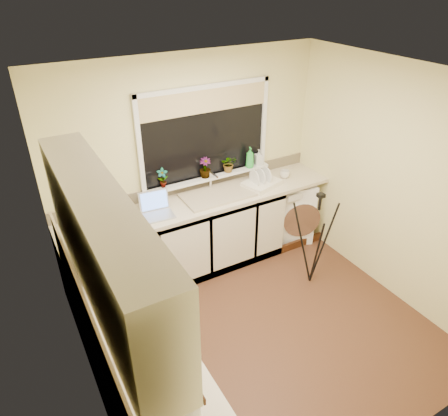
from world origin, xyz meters
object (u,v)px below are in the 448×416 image
at_px(steel_jar, 129,349).
at_px(washing_machine, 288,208).
at_px(cup_back, 285,174).
at_px(cup_left, 164,379).
at_px(dish_rack, 261,184).
at_px(tripod, 315,240).
at_px(plant_a, 163,178).
at_px(soap_bottle_clear, 259,157).
at_px(plant_d, 229,164).
at_px(glass_jug, 191,410).
at_px(microwave, 99,247).
at_px(plant_c, 205,168).
at_px(kettle, 120,277).
at_px(soap_bottle_green, 250,158).
at_px(laptop, 156,209).

bearing_deg(steel_jar, washing_machine, 32.80).
xyz_separation_m(cup_back, cup_left, (-2.43, -2.01, -0.00)).
bearing_deg(steel_jar, dish_rack, 37.05).
height_order(tripod, plant_a, plant_a).
distance_m(dish_rack, soap_bottle_clear, 0.36).
height_order(plant_d, cup_back, plant_d).
bearing_deg(glass_jug, steel_jar, 105.02).
bearing_deg(tripod, cup_left, -152.78).
height_order(soap_bottle_clear, cup_left, soap_bottle_clear).
relative_size(steel_jar, microwave, 0.20).
relative_size(dish_rack, plant_c, 1.78).
height_order(washing_machine, cup_back, cup_back).
bearing_deg(microwave, cup_back, -78.10).
height_order(kettle, cup_back, kettle).
relative_size(microwave, soap_bottle_green, 2.18).
relative_size(glass_jug, soap_bottle_clear, 0.83).
bearing_deg(cup_back, tripod, -103.60).
relative_size(washing_machine, glass_jug, 5.02).
bearing_deg(cup_back, plant_d, 161.77).
relative_size(dish_rack, microwave, 0.75).
distance_m(tripod, steel_jar, 2.49).
bearing_deg(steel_jar, plant_a, 61.55).
bearing_deg(kettle, tripod, 2.78).
height_order(kettle, plant_d, plant_d).
bearing_deg(tripod, plant_c, 125.11).
bearing_deg(steel_jar, glass_jug, -74.98).
xyz_separation_m(laptop, microwave, (-0.73, -0.53, 0.09)).
distance_m(dish_rack, plant_d, 0.46).
xyz_separation_m(steel_jar, plant_a, (1.03, 1.91, 0.21)).
height_order(tripod, cup_back, tripod).
relative_size(soap_bottle_green, cup_left, 2.68).
bearing_deg(cup_back, steel_jar, -146.47).
xyz_separation_m(washing_machine, plant_d, (-0.79, 0.19, 0.75)).
bearing_deg(plant_c, microwave, -151.67).
bearing_deg(plant_c, cup_back, -12.77).
bearing_deg(microwave, plant_c, -62.69).
distance_m(plant_a, cup_back, 1.54).
xyz_separation_m(laptop, cup_left, (-0.73, -1.97, -0.02)).
xyz_separation_m(glass_jug, plant_c, (1.39, 2.52, 0.19)).
bearing_deg(washing_machine, microwave, -145.85).
bearing_deg(plant_a, soap_bottle_clear, -0.52).
xyz_separation_m(kettle, cup_back, (2.38, 0.99, -0.07)).
bearing_deg(soap_bottle_clear, steel_jar, -140.35).
bearing_deg(plant_a, dish_rack, -13.54).
distance_m(kettle, dish_rack, 2.22).
height_order(glass_jug, cup_left, glass_jug).
distance_m(laptop, steel_jar, 1.85).
relative_size(washing_machine, laptop, 2.38).
xyz_separation_m(washing_machine, laptop, (-1.82, -0.06, 0.55)).
bearing_deg(soap_bottle_green, plant_a, 178.80).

